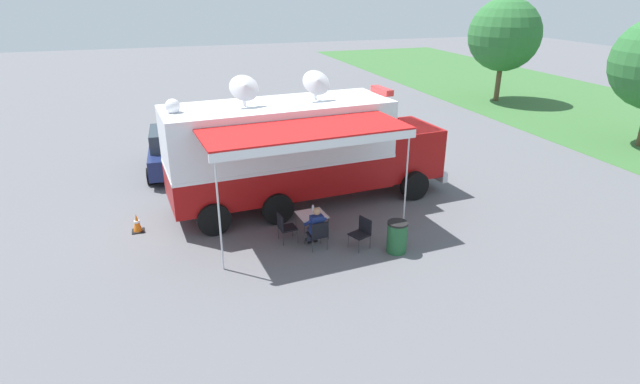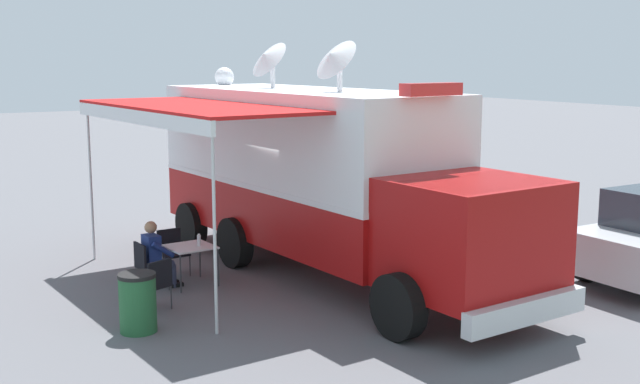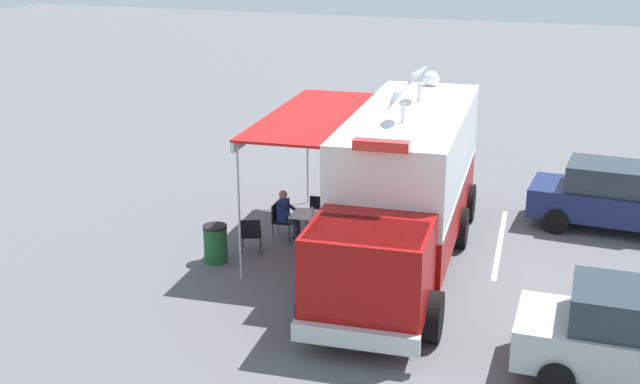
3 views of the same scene
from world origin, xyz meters
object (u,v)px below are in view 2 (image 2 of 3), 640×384
at_px(traffic_cone, 193,214).
at_px(folding_table, 190,249).
at_px(car_far_corner, 398,181).
at_px(folding_chair_beside_table, 172,248).
at_px(command_truck, 322,173).
at_px(trash_bin, 138,303).
at_px(folding_chair_spare_by_truck, 155,281).
at_px(seated_responder, 156,253).
at_px(folding_chair_at_table, 147,262).
at_px(water_bottle, 199,240).

bearing_deg(traffic_cone, folding_table, 68.27).
bearing_deg(car_far_corner, folding_chair_beside_table, 20.30).
height_order(command_truck, trash_bin, command_truck).
height_order(folding_chair_spare_by_truck, seated_responder, seated_responder).
bearing_deg(command_truck, folding_chair_beside_table, -26.53).
height_order(command_truck, folding_table, command_truck).
height_order(folding_chair_at_table, seated_responder, seated_responder).
bearing_deg(folding_chair_beside_table, trash_bin, 61.19).
bearing_deg(car_far_corner, command_truck, 40.47).
relative_size(folding_chair_at_table, trash_bin, 0.96).
height_order(water_bottle, folding_chair_spare_by_truck, water_bottle).
distance_m(folding_chair_beside_table, traffic_cone, 4.55).
height_order(command_truck, folding_chair_spare_by_truck, command_truck).
xyz_separation_m(water_bottle, folding_chair_at_table, (0.94, -0.14, -0.32)).
height_order(folding_table, water_bottle, water_bottle).
xyz_separation_m(folding_chair_at_table, traffic_cone, (-2.76, -4.86, -0.23)).
bearing_deg(water_bottle, folding_chair_spare_by_truck, 42.09).
height_order(folding_table, car_far_corner, car_far_corner).
bearing_deg(trash_bin, water_bottle, -132.66).
height_order(command_truck, seated_responder, command_truck).
bearing_deg(folding_chair_spare_by_truck, folding_chair_beside_table, -116.48).
bearing_deg(seated_responder, folding_table, 172.45).
distance_m(command_truck, folding_chair_beside_table, 3.22).
relative_size(water_bottle, traffic_cone, 0.39).
bearing_deg(folding_chair_spare_by_truck, trash_bin, 55.91).
height_order(command_truck, water_bottle, command_truck).
bearing_deg(command_truck, trash_bin, 20.35).
distance_m(water_bottle, folding_chair_beside_table, 1.00).
bearing_deg(car_far_corner, trash_bin, 32.05).
bearing_deg(trash_bin, folding_chair_spare_by_truck, -124.09).
distance_m(water_bottle, trash_bin, 2.61).
bearing_deg(folding_chair_beside_table, water_bottle, 101.94).
bearing_deg(folding_chair_spare_by_truck, car_far_corner, -150.38).
height_order(folding_chair_at_table, folding_chair_spare_by_truck, same).
xyz_separation_m(water_bottle, traffic_cone, (-1.82, -5.00, -0.55)).
bearing_deg(folding_chair_at_table, folding_chair_beside_table, -133.70).
bearing_deg(seated_responder, folding_chair_at_table, 4.49).
height_order(folding_chair_at_table, traffic_cone, folding_chair_at_table).
height_order(folding_chair_spare_by_truck, trash_bin, trash_bin).
xyz_separation_m(folding_table, water_bottle, (-0.14, 0.08, 0.16)).
distance_m(water_bottle, folding_chair_at_table, 1.01).
height_order(command_truck, folding_chair_at_table, command_truck).
height_order(folding_chair_beside_table, traffic_cone, folding_chair_beside_table).
relative_size(folding_table, folding_chair_beside_table, 0.99).
bearing_deg(folding_chair_spare_by_truck, folding_table, -132.27).
xyz_separation_m(folding_chair_beside_table, folding_chair_spare_by_truck, (1.00, 2.00, 0.00)).
distance_m(folding_table, water_bottle, 0.23).
distance_m(folding_table, traffic_cone, 5.31).
bearing_deg(folding_table, seated_responder, -7.55).
bearing_deg(folding_chair_spare_by_truck, folding_chair_at_table, -101.55).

